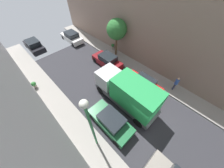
{
  "coord_description": "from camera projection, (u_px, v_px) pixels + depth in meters",
  "views": [
    {
      "loc": [
        -5.63,
        -1.03,
        10.64
      ],
      "look_at": [
        0.45,
        5.18,
        0.5
      ],
      "focal_mm": 19.28,
      "sensor_mm": 36.0,
      "label": 1
    }
  ],
  "objects": [
    {
      "name": "lamp_post",
      "position": [
        90.0,
        123.0,
        6.69
      ],
      "size": [
        0.44,
        0.44,
        6.2
      ],
      "color": "#26723F",
      "rests_on": "sidewalk_left"
    },
    {
      "name": "delivery_truck",
      "position": [
        128.0,
        93.0,
        10.99
      ],
      "size": [
        2.26,
        6.6,
        3.38
      ],
      "color": "#4C4C51",
      "rests_on": "ground"
    },
    {
      "name": "sidewalk_right",
      "position": [
        174.0,
        90.0,
        13.35
      ],
      "size": [
        2.0,
        44.0,
        0.15
      ],
      "primitive_type": "cube",
      "color": "gray",
      "rests_on": "ground"
    },
    {
      "name": "parked_car_right_0",
      "position": [
        143.0,
        84.0,
        13.05
      ],
      "size": [
        1.78,
        4.2,
        1.57
      ],
      "color": "red",
      "rests_on": "ground"
    },
    {
      "name": "street_tree_1",
      "position": [
        117.0,
        30.0,
        14.78
      ],
      "size": [
        2.52,
        2.52,
        4.92
      ],
      "color": "brown",
      "rests_on": "sidewalk_right"
    },
    {
      "name": "sidewalk_left",
      "position": [
        108.0,
        166.0,
        8.79
      ],
      "size": [
        2.0,
        44.0,
        0.15
      ],
      "primitive_type": "cube",
      "color": "gray",
      "rests_on": "ground"
    },
    {
      "name": "parked_car_right_1",
      "position": [
        107.0,
        61.0,
        15.69
      ],
      "size": [
        1.78,
        4.2,
        1.57
      ],
      "color": "maroon",
      "rests_on": "ground"
    },
    {
      "name": "potted_plant_0",
      "position": [
        113.0,
        46.0,
        18.06
      ],
      "size": [
        0.45,
        0.45,
        0.86
      ],
      "color": "#B2A899",
      "rests_on": "sidewalk_right"
    },
    {
      "name": "ground",
      "position": [
        148.0,
        120.0,
        11.13
      ],
      "size": [
        32.0,
        32.0,
        0.0
      ],
      "primitive_type": "plane",
      "color": "#2D2D33"
    },
    {
      "name": "parked_car_left_2",
      "position": [
        111.0,
        121.0,
        10.33
      ],
      "size": [
        1.78,
        4.2,
        1.57
      ],
      "color": "#1E6638",
      "rests_on": "ground"
    },
    {
      "name": "potted_plant_2",
      "position": [
        34.0,
        84.0,
        13.16
      ],
      "size": [
        0.49,
        0.49,
        0.81
      ],
      "color": "#B2A899",
      "rests_on": "sidewalk_left"
    },
    {
      "name": "pedestrian",
      "position": [
        176.0,
        83.0,
        12.67
      ],
      "size": [
        0.4,
        0.36,
        1.72
      ],
      "color": "#2D334C",
      "rests_on": "sidewalk_right"
    },
    {
      "name": "parked_car_left_3",
      "position": [
        34.0,
        46.0,
        18.01
      ],
      "size": [
        1.78,
        4.2,
        1.57
      ],
      "color": "black",
      "rests_on": "ground"
    },
    {
      "name": "parked_car_right_2",
      "position": [
        72.0,
        37.0,
        19.65
      ],
      "size": [
        1.78,
        4.2,
        1.57
      ],
      "color": "white",
      "rests_on": "ground"
    }
  ]
}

